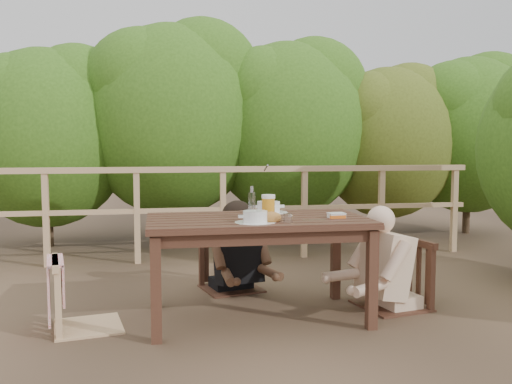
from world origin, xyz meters
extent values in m
plane|color=brown|center=(0.00, 0.00, 0.00)|extent=(60.00, 60.00, 0.00)
cube|color=#3B2117|center=(0.00, 0.00, 0.35)|extent=(1.53, 0.86, 0.71)
cube|color=tan|center=(-1.17, 0.00, 0.46)|extent=(0.53, 0.53, 0.92)
cube|color=#3B2117|center=(-0.08, 0.80, 0.47)|extent=(0.56, 0.56, 0.93)
cube|color=#3B2117|center=(1.06, 0.08, 0.49)|extent=(0.57, 0.57, 0.97)
cube|color=tan|center=(0.00, 2.00, 0.51)|extent=(5.60, 0.10, 1.01)
cylinder|color=white|center=(-0.06, -0.23, 0.75)|extent=(0.27, 0.27, 0.09)
cylinder|color=silver|center=(0.14, 0.28, 0.76)|extent=(0.29, 0.29, 0.10)
ellipsoid|color=#955D2C|center=(0.06, -0.22, 0.75)|extent=(0.14, 0.10, 0.08)
cylinder|color=#C9892A|center=(0.06, -0.08, 0.80)|extent=(0.09, 0.09, 0.18)
cylinder|color=white|center=(-0.02, 0.13, 0.82)|extent=(0.05, 0.05, 0.23)
cylinder|color=silver|center=(0.15, -0.29, 0.75)|extent=(0.06, 0.06, 0.07)
cube|color=silver|center=(0.54, -0.12, 0.73)|extent=(0.12, 0.09, 0.05)
camera|label=1|loc=(-0.69, -3.72, 1.23)|focal=38.02mm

